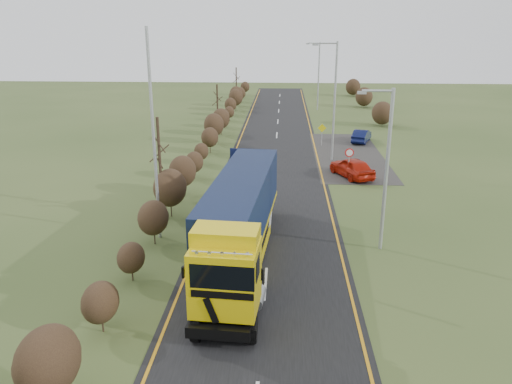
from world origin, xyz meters
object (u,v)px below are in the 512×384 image
object	(u,v)px
speed_sign	(349,158)
lorry	(240,217)
streetlight_near	(385,165)
car_red_hatchback	(352,167)
car_blue_sedan	(361,136)

from	to	relation	value
speed_sign	lorry	bearing A→B (deg)	-116.09
lorry	speed_sign	distance (m)	15.77
streetlight_near	speed_sign	distance (m)	12.65
car_red_hatchback	car_blue_sedan	bearing A→B (deg)	-125.42
lorry	car_blue_sedan	size ratio (longest dim) A/B	3.84
car_red_hatchback	streetlight_near	bearing A→B (deg)	65.02
car_red_hatchback	streetlight_near	world-z (taller)	streetlight_near
lorry	car_red_hatchback	distance (m)	16.53
lorry	car_blue_sedan	distance (m)	28.77
lorry	car_blue_sedan	world-z (taller)	lorry
streetlight_near	speed_sign	size ratio (longest dim) A/B	3.44
speed_sign	streetlight_near	bearing A→B (deg)	-89.51
car_blue_sedan	speed_sign	world-z (taller)	speed_sign
lorry	streetlight_near	xyz separation A→B (m)	(7.04, 1.83, 2.20)
lorry	streetlight_near	distance (m)	7.60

